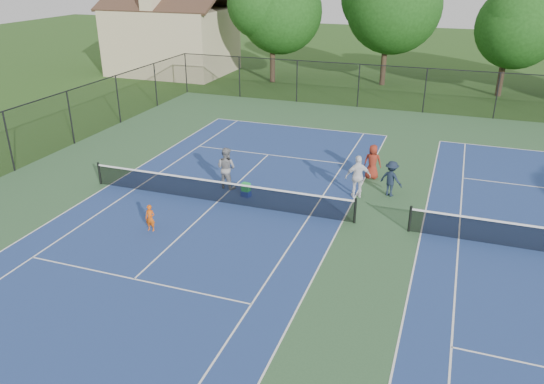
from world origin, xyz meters
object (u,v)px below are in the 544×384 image
(tree_back_b, at_px, (389,1))
(child_player, at_px, (150,218))
(ball_hopper, at_px, (246,187))
(bystander_b, at_px, (391,179))
(bystander_c, at_px, (373,162))
(tree_back_a, at_px, (273,7))
(instructor, at_px, (226,168))
(bystander_a, at_px, (358,177))
(ball_crate, at_px, (246,194))
(tree_back_c, at_px, (510,21))
(clapboard_house, at_px, (172,38))

(tree_back_b, distance_m, child_player, 30.17)
(ball_hopper, bearing_deg, bystander_b, 20.63)
(bystander_c, bearing_deg, tree_back_a, -61.11)
(instructor, bearing_deg, bystander_a, -159.15)
(bystander_a, height_order, ball_crate, bystander_a)
(bystander_b, bearing_deg, tree_back_c, -80.49)
(child_player, height_order, bystander_b, bystander_b)
(child_player, height_order, ball_hopper, child_player)
(tree_back_a, distance_m, ball_crate, 24.79)
(instructor, distance_m, bystander_c, 6.90)
(tree_back_b, distance_m, ball_hopper, 25.88)
(tree_back_b, xyz_separation_m, tree_back_c, (9.00, -1.00, -1.11))
(bystander_c, xyz_separation_m, ball_hopper, (-4.82, -3.99, -0.38))
(tree_back_b, xyz_separation_m, clapboard_house, (-19.00, -1.00, -3.50))
(child_player, xyz_separation_m, bystander_a, (6.82, 5.77, 0.42))
(tree_back_a, relative_size, bystander_a, 4.78)
(tree_back_c, xyz_separation_m, child_player, (-13.28, -28.24, -4.95))
(instructor, bearing_deg, clapboard_house, -44.29)
(bystander_a, distance_m, ball_crate, 4.93)
(ball_hopper, bearing_deg, bystander_c, 39.61)
(bystander_b, bearing_deg, bystander_c, -34.94)
(tree_back_c, xyz_separation_m, ball_crate, (-11.06, -24.05, -5.34))
(bystander_c, bearing_deg, tree_back_c, -110.05)
(clapboard_house, distance_m, bystander_a, 31.20)
(tree_back_c, xyz_separation_m, bystander_b, (-5.12, -21.82, -4.68))
(ball_hopper, bearing_deg, ball_crate, 0.00)
(clapboard_house, bearing_deg, tree_back_a, -5.71)
(tree_back_a, distance_m, clapboard_house, 10.47)
(tree_back_a, bearing_deg, child_player, -80.17)
(ball_hopper, bearing_deg, child_player, -117.96)
(clapboard_house, bearing_deg, tree_back_c, 0.00)
(bystander_a, height_order, bystander_b, bystander_a)
(clapboard_house, height_order, bystander_c, clapboard_house)
(tree_back_b, height_order, ball_hopper, tree_back_b)
(clapboard_house, distance_m, bystander_b, 31.70)
(bystander_a, relative_size, bystander_b, 1.19)
(instructor, bearing_deg, child_player, 89.97)
(tree_back_b, xyz_separation_m, bystander_c, (2.77, -21.06, -5.76))
(child_player, relative_size, ball_hopper, 2.95)
(tree_back_a, distance_m, bystander_a, 24.90)
(tree_back_b, bearing_deg, clapboard_house, -176.99)
(instructor, bearing_deg, bystander_b, -155.74)
(child_player, bearing_deg, ball_hopper, 57.32)
(tree_back_b, distance_m, ball_crate, 25.95)
(bystander_c, bearing_deg, child_player, 46.46)
(clapboard_house, xyz_separation_m, ball_hopper, (16.94, -24.05, -2.64))
(tree_back_a, distance_m, instructor, 23.67)
(clapboard_house, relative_size, bystander_a, 5.65)
(instructor, xyz_separation_m, ball_crate, (1.21, -0.65, -0.82))
(tree_back_a, distance_m, tree_back_b, 9.24)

